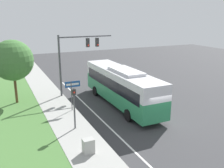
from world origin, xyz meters
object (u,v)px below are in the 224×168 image
at_px(bus, 121,85).
at_px(signal_gantry, 76,53).
at_px(pedestrian_signal, 74,102).
at_px(utility_cabinet, 88,146).
at_px(street_sign, 72,90).

height_order(bus, signal_gantry, signal_gantry).
relative_size(pedestrian_signal, utility_cabinet, 3.41).
bearing_deg(pedestrian_signal, bus, 31.04).
bearing_deg(pedestrian_signal, utility_cabinet, -94.16).
xyz_separation_m(signal_gantry, pedestrian_signal, (-2.69, -7.96, -2.32)).
distance_m(street_sign, utility_cabinet, 7.42).
bearing_deg(utility_cabinet, signal_gantry, 75.67).
height_order(bus, pedestrian_signal, bus).
relative_size(street_sign, utility_cabinet, 3.00).
distance_m(bus, street_sign, 4.58).
bearing_deg(pedestrian_signal, signal_gantry, 71.33).
bearing_deg(utility_cabinet, bus, 50.27).
distance_m(signal_gantry, utility_cabinet, 12.55).
xyz_separation_m(bus, signal_gantry, (-2.77, 4.68, 2.49)).
distance_m(pedestrian_signal, street_sign, 3.71).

